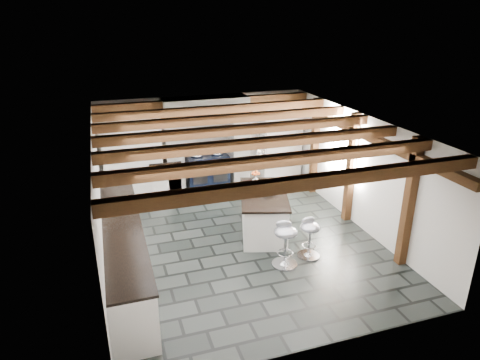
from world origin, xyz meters
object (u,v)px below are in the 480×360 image
object	(u,v)px
kitchen_island	(263,212)
bar_stool_far	(286,239)
range_cooker	(207,172)
bar_stool_near	(310,233)

from	to	relation	value
kitchen_island	bar_stool_far	size ratio (longest dim) A/B	2.28
range_cooker	bar_stool_near	distance (m)	3.71
range_cooker	bar_stool_far	size ratio (longest dim) A/B	1.21
kitchen_island	bar_stool_far	distance (m)	1.27
kitchen_island	bar_stool_far	xyz separation A→B (m)	(-0.08, -1.27, 0.08)
bar_stool_far	kitchen_island	bearing A→B (deg)	104.17
range_cooker	bar_stool_far	world-z (taller)	range_cooker
kitchen_island	bar_stool_near	xyz separation A→B (m)	(0.44, -1.14, 0.03)
kitchen_island	bar_stool_far	bearing A→B (deg)	-76.52
range_cooker	bar_stool_near	world-z (taller)	range_cooker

